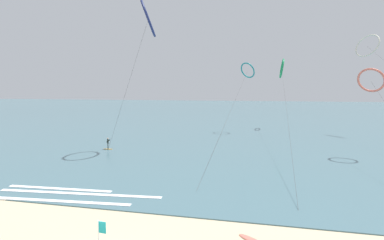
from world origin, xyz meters
name	(u,v)px	position (x,y,z in m)	size (l,w,h in m)	color
sea_water	(241,112)	(0.00, 107.30, 0.04)	(400.00, 200.00, 0.08)	#476B75
surfer_amber	(108,144)	(-14.00, 28.19, 0.82)	(1.40, 0.70, 1.70)	orange
kite_teal	(248,70)	(4.86, 52.53, 12.61)	(4.23, 42.19, 14.27)	teal
kite_ivory	(368,46)	(27.71, 54.74, 17.21)	(4.80, 47.54, 19.52)	silver
kite_coral	(371,80)	(21.67, 31.63, 10.01)	(3.79, 25.73, 11.64)	#EA7260
kite_emerald	(282,69)	(12.06, 60.29, 13.36)	(1.84, 52.75, 15.58)	#199351
kite_navy	(148,19)	(-8.18, 30.08, 18.89)	(7.61, 5.81, 21.50)	navy
surfboard_spare	(252,240)	(7.57, 4.96, 0.04)	(1.82, 1.58, 0.20)	#EA7260
beach_flag	(100,236)	(0.19, 0.52, 1.62)	(0.47, 0.08, 2.43)	silver
wave_crest_near	(32,200)	(-9.92, 7.72, 0.06)	(16.56, 0.50, 0.12)	white
wave_crest_mid	(79,194)	(-7.05, 9.82, 0.06)	(14.45, 0.50, 0.12)	white
wave_crest_far	(59,189)	(-9.50, 10.60, 0.06)	(9.85, 0.50, 0.12)	white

